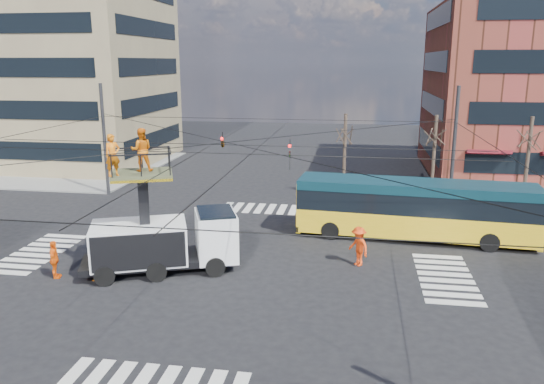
{
  "coord_description": "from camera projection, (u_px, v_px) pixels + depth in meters",
  "views": [
    {
      "loc": [
        5.82,
        -23.21,
        9.48
      ],
      "look_at": [
        1.68,
        2.39,
        3.07
      ],
      "focal_mm": 35.0,
      "sensor_mm": 36.0,
      "label": 1
    }
  ],
  "objects": [
    {
      "name": "ground",
      "position": [
        230.0,
        264.0,
        25.42
      ],
      "size": [
        120.0,
        120.0,
        0.0
      ],
      "primitive_type": "plane",
      "color": "black",
      "rests_on": "ground"
    },
    {
      "name": "tree_a",
      "position": [
        345.0,
        134.0,
        36.47
      ],
      "size": [
        2.0,
        2.0,
        6.0
      ],
      "color": "#382B21",
      "rests_on": "ground"
    },
    {
      "name": "overhead_network",
      "position": [
        228.0,
        175.0,
        24.79
      ],
      "size": [
        24.24,
        24.24,
        8.0
      ],
      "color": "#2D2D30",
      "rests_on": "ground"
    },
    {
      "name": "flagger",
      "position": [
        359.0,
        246.0,
        25.08
      ],
      "size": [
        1.34,
        1.4,
        1.91
      ],
      "primitive_type": "imported",
      "rotation": [
        0.0,
        0.0,
        -0.87
      ],
      "color": "#FF4210",
      "rests_on": "ground"
    },
    {
      "name": "sidewalk_nw",
      "position": [
        61.0,
        166.0,
        48.78
      ],
      "size": [
        18.0,
        18.0,
        0.12
      ],
      "primitive_type": "cube",
      "color": "slate",
      "rests_on": "ground"
    },
    {
      "name": "crosswalks",
      "position": [
        230.0,
        264.0,
        25.42
      ],
      "size": [
        22.4,
        22.4,
        0.02
      ],
      "primitive_type": null,
      "color": "silver",
      "rests_on": "ground"
    },
    {
      "name": "traffic_cone",
      "position": [
        97.0,
        272.0,
        23.57
      ],
      "size": [
        0.36,
        0.36,
        0.75
      ],
      "primitive_type": "cone",
      "color": "orange",
      "rests_on": "ground"
    },
    {
      "name": "city_bus",
      "position": [
        414.0,
        208.0,
        28.71
      ],
      "size": [
        12.76,
        3.59,
        3.2
      ],
      "rotation": [
        0.0,
        0.0,
        -0.08
      ],
      "color": "yellow",
      "rests_on": "ground"
    },
    {
      "name": "tree_c",
      "position": [
        530.0,
        138.0,
        34.61
      ],
      "size": [
        2.0,
        2.0,
        6.0
      ],
      "color": "#382B21",
      "rests_on": "ground"
    },
    {
      "name": "tree_b",
      "position": [
        435.0,
        136.0,
        35.54
      ],
      "size": [
        2.0,
        2.0,
        6.0
      ],
      "color": "#382B21",
      "rests_on": "ground"
    },
    {
      "name": "utility_truck",
      "position": [
        163.0,
        227.0,
        24.17
      ],
      "size": [
        7.36,
        4.69,
        6.63
      ],
      "rotation": [
        0.0,
        0.0,
        0.37
      ],
      "color": "black",
      "rests_on": "ground"
    },
    {
      "name": "worker_ground",
      "position": [
        54.0,
        260.0,
        23.64
      ],
      "size": [
        0.75,
        1.1,
        1.74
      ],
      "primitive_type": "imported",
      "rotation": [
        0.0,
        0.0,
        1.92
      ],
      "color": "orange",
      "rests_on": "ground"
    }
  ]
}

